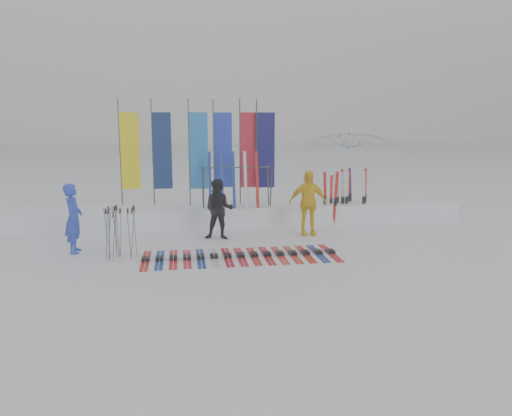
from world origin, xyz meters
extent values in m
plane|color=white|center=(0.00, 0.00, 0.00)|extent=(120.00, 120.00, 0.00)
cube|color=white|center=(0.00, 4.60, 0.30)|extent=(14.00, 1.60, 0.60)
imported|color=blue|center=(-4.21, 1.74, 0.84)|extent=(0.41, 0.62, 1.68)
imported|color=black|center=(-0.65, 2.60, 0.81)|extent=(0.89, 0.75, 1.62)
imported|color=yellow|center=(1.83, 2.75, 0.91)|extent=(1.08, 0.50, 1.81)
imported|color=white|center=(4.12, 5.82, 1.45)|extent=(3.80, 3.84, 2.90)
cube|color=#AE0E0D|center=(-2.48, 0.72, 0.04)|extent=(0.17, 1.69, 0.07)
cube|color=navy|center=(-2.17, 0.72, 0.04)|extent=(0.17, 1.65, 0.07)
cube|color=red|center=(-1.86, 0.72, 0.04)|extent=(0.17, 1.62, 0.07)
cube|color=red|center=(-1.55, 0.72, 0.04)|extent=(0.17, 1.57, 0.07)
cube|color=navy|center=(-1.23, 0.72, 0.04)|extent=(0.17, 1.65, 0.07)
cube|color=silver|center=(-0.92, 0.72, 0.04)|extent=(0.17, 1.69, 0.07)
cube|color=#B80E13|center=(-0.61, 0.72, 0.04)|extent=(0.17, 1.65, 0.07)
cube|color=red|center=(-0.30, 0.72, 0.04)|extent=(0.17, 1.62, 0.07)
cube|color=#B4210E|center=(0.01, 0.72, 0.04)|extent=(0.17, 1.59, 0.07)
cube|color=#B00E15|center=(0.32, 0.72, 0.04)|extent=(0.17, 1.63, 0.07)
cube|color=red|center=(0.63, 0.72, 0.04)|extent=(0.17, 1.60, 0.07)
cube|color=red|center=(0.94, 0.72, 0.04)|extent=(0.17, 1.59, 0.07)
cube|color=#B7170E|center=(1.26, 0.72, 0.04)|extent=(0.17, 1.58, 0.07)
cube|color=navy|center=(1.57, 0.72, 0.04)|extent=(0.17, 1.61, 0.07)
cube|color=red|center=(1.88, 0.72, 0.04)|extent=(0.17, 1.65, 0.07)
cylinder|color=#595B60|center=(-3.17, 0.88, 0.57)|extent=(0.11, 0.14, 1.13)
cylinder|color=#595B60|center=(-2.76, 0.93, 0.61)|extent=(0.15, 0.03, 1.21)
cylinder|color=#595B60|center=(-3.17, 1.07, 0.62)|extent=(0.10, 0.15, 1.24)
cylinder|color=#595B60|center=(-2.87, 1.17, 0.59)|extent=(0.05, 0.07, 1.17)
cylinder|color=#595B60|center=(-3.34, 0.92, 0.61)|extent=(0.13, 0.15, 1.21)
cylinder|color=#595B60|center=(-3.12, 1.16, 0.63)|extent=(0.08, 0.13, 1.25)
cylinder|color=#595B60|center=(-3.16, 1.11, 0.63)|extent=(0.06, 0.04, 1.26)
cylinder|color=#595B60|center=(-2.74, 1.18, 0.62)|extent=(0.08, 0.14, 1.23)
cylinder|color=#595B60|center=(-3.37, 1.18, 0.59)|extent=(0.10, 0.13, 1.18)
cylinder|color=#595B60|center=(-3.28, 0.95, 0.63)|extent=(0.05, 0.06, 1.26)
cylinder|color=#595B60|center=(-3.07, 1.26, 0.58)|extent=(0.07, 0.12, 1.15)
cylinder|color=#595B60|center=(-3.27, 0.89, 0.61)|extent=(0.09, 0.16, 1.20)
cylinder|color=#383A3F|center=(-3.41, 4.94, 2.20)|extent=(0.04, 0.04, 3.20)
cube|color=yellow|center=(-3.12, 4.94, 2.25)|extent=(0.55, 0.03, 2.30)
cylinder|color=#383A3F|center=(-2.45, 4.87, 2.20)|extent=(0.04, 0.04, 3.20)
cube|color=navy|center=(-2.16, 4.87, 2.25)|extent=(0.55, 0.03, 2.30)
cylinder|color=#383A3F|center=(-1.36, 4.71, 2.20)|extent=(0.04, 0.04, 3.20)
cube|color=blue|center=(-1.07, 4.71, 2.25)|extent=(0.55, 0.03, 2.30)
cylinder|color=#383A3F|center=(-0.61, 4.94, 2.20)|extent=(0.04, 0.04, 3.20)
cube|color=#1730B1|center=(-0.32, 4.94, 2.25)|extent=(0.55, 0.03, 2.30)
cylinder|color=#383A3F|center=(0.19, 4.81, 2.20)|extent=(0.04, 0.04, 3.20)
cube|color=#B31327|center=(0.48, 4.81, 2.25)|extent=(0.55, 0.03, 2.30)
cylinder|color=#383A3F|center=(0.69, 4.69, 2.20)|extent=(0.04, 0.04, 3.20)
cube|color=#0C0B52|center=(0.98, 4.69, 2.25)|extent=(0.55, 0.03, 2.30)
cylinder|color=#383A3F|center=(-0.99, 3.95, 1.23)|extent=(0.04, 0.30, 1.23)
cylinder|color=#383A3F|center=(-0.99, 4.45, 1.23)|extent=(0.04, 0.30, 1.23)
cylinder|color=#383A3F|center=(1.01, 3.95, 1.23)|extent=(0.04, 0.30, 1.23)
cylinder|color=#383A3F|center=(1.01, 4.45, 1.23)|extent=(0.04, 0.30, 1.23)
cylinder|color=#383A3F|center=(0.01, 4.20, 1.78)|extent=(2.00, 0.04, 0.04)
cube|color=red|center=(2.95, 3.77, 0.83)|extent=(0.09, 0.04, 1.66)
cube|color=silver|center=(3.21, 4.36, 0.77)|extent=(0.09, 0.03, 1.55)
cube|color=red|center=(3.39, 4.43, 0.83)|extent=(0.09, 0.05, 1.66)
cube|color=silver|center=(3.93, 3.98, 0.82)|extent=(0.09, 0.04, 1.64)
cube|color=red|center=(3.67, 4.63, 0.81)|extent=(0.09, 0.03, 1.62)
cube|color=red|center=(4.07, 4.24, 0.85)|extent=(0.09, 0.04, 1.69)
cube|color=silver|center=(3.33, 4.20, 0.80)|extent=(0.09, 0.03, 1.59)
cube|color=navy|center=(3.73, 4.67, 0.84)|extent=(0.09, 0.05, 1.67)
cube|color=silver|center=(3.15, 4.32, 0.78)|extent=(0.09, 0.03, 1.55)
cube|color=red|center=(3.00, 4.34, 0.74)|extent=(0.09, 0.03, 1.48)
cube|color=silver|center=(3.43, 4.12, 0.82)|extent=(0.09, 0.02, 1.64)
cube|color=red|center=(2.75, 4.17, 0.80)|extent=(0.09, 0.03, 1.61)
camera|label=1|loc=(-1.66, -10.51, 3.14)|focal=35.00mm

